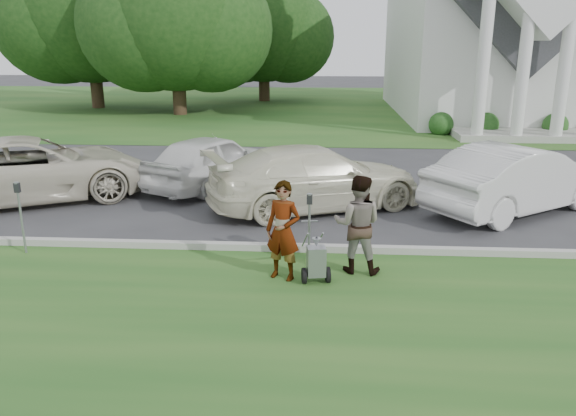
# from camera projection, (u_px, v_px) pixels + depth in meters

# --- Properties ---
(ground) EXTENTS (120.00, 120.00, 0.00)m
(ground) POSITION_uv_depth(u_px,v_px,m) (307.00, 262.00, 10.64)
(ground) COLOR #333335
(ground) RESTS_ON ground
(grass_strip) EXTENTS (80.00, 7.00, 0.01)m
(grass_strip) POSITION_uv_depth(u_px,v_px,m) (301.00, 343.00, 7.77)
(grass_strip) COLOR #1E4F1B
(grass_strip) RESTS_ON ground
(church_lawn) EXTENTS (80.00, 30.00, 0.01)m
(church_lawn) POSITION_uv_depth(u_px,v_px,m) (321.00, 106.00, 36.47)
(church_lawn) COLOR #1E4F1B
(church_lawn) RESTS_ON ground
(curb) EXTENTS (80.00, 0.18, 0.15)m
(curb) POSITION_uv_depth(u_px,v_px,m) (308.00, 248.00, 11.15)
(curb) COLOR #9E9E93
(curb) RESTS_ON ground
(church) EXTENTS (9.19, 19.00, 24.10)m
(church) POSITION_uv_depth(u_px,v_px,m) (487.00, 5.00, 30.50)
(church) COLOR white
(church) RESTS_ON ground
(tree_left) EXTENTS (10.63, 8.40, 9.71)m
(tree_left) POSITION_uv_depth(u_px,v_px,m) (175.00, 21.00, 30.72)
(tree_left) COLOR #332316
(tree_left) RESTS_ON ground
(tree_far) EXTENTS (11.64, 9.20, 10.73)m
(tree_far) POSITION_uv_depth(u_px,v_px,m) (89.00, 13.00, 33.80)
(tree_far) COLOR #332316
(tree_far) RESTS_ON ground
(tree_back) EXTENTS (9.61, 7.60, 8.89)m
(tree_back) POSITION_uv_depth(u_px,v_px,m) (263.00, 31.00, 38.23)
(tree_back) COLOR #332316
(tree_back) RESTS_ON ground
(striping_cart) EXTENTS (0.55, 1.00, 0.89)m
(striping_cart) POSITION_uv_depth(u_px,v_px,m) (316.00, 262.00, 9.63)
(striping_cart) COLOR black
(striping_cart) RESTS_ON ground
(person_left) EXTENTS (0.75, 0.63, 1.75)m
(person_left) POSITION_uv_depth(u_px,v_px,m) (283.00, 232.00, 9.66)
(person_left) COLOR #999999
(person_left) RESTS_ON ground
(person_right) EXTENTS (0.96, 0.80, 1.78)m
(person_right) POSITION_uv_depth(u_px,v_px,m) (358.00, 225.00, 9.96)
(person_right) COLOR #999999
(person_right) RESTS_ON ground
(parking_meter_near) EXTENTS (0.10, 0.09, 1.39)m
(parking_meter_near) POSITION_uv_depth(u_px,v_px,m) (309.00, 221.00, 10.24)
(parking_meter_near) COLOR gray
(parking_meter_near) RESTS_ON ground
(parking_meter_far) EXTENTS (0.10, 0.09, 1.45)m
(parking_meter_far) POSITION_uv_depth(u_px,v_px,m) (20.00, 209.00, 10.83)
(parking_meter_far) COLOR gray
(parking_meter_far) RESTS_ON ground
(car_a) EXTENTS (6.60, 5.29, 1.67)m
(car_a) POSITION_uv_depth(u_px,v_px,m) (33.00, 169.00, 14.61)
(car_a) COLOR beige
(car_a) RESTS_ON ground
(car_b) EXTENTS (3.65, 4.82, 1.53)m
(car_b) POSITION_uv_depth(u_px,v_px,m) (212.00, 161.00, 15.97)
(car_b) COLOR silver
(car_b) RESTS_ON ground
(car_c) EXTENTS (5.83, 4.20, 1.57)m
(car_c) POSITION_uv_depth(u_px,v_px,m) (316.00, 178.00, 13.88)
(car_c) COLOR beige
(car_c) RESTS_ON ground
(car_d) EXTENTS (5.11, 4.33, 1.65)m
(car_d) POSITION_uv_depth(u_px,v_px,m) (518.00, 179.00, 13.60)
(car_d) COLOR silver
(car_d) RESTS_ON ground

